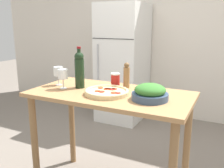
{
  "coord_description": "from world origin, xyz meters",
  "views": [
    {
      "loc": [
        0.84,
        -1.67,
        1.42
      ],
      "look_at": [
        0.0,
        0.03,
        0.95
      ],
      "focal_mm": 40.0,
      "sensor_mm": 36.0,
      "label": 1
    }
  ],
  "objects_px": {
    "wine_glass_far": "(58,72)",
    "salad_bowl": "(150,93)",
    "pepper_mill": "(127,76)",
    "refrigerator": "(123,63)",
    "wine_glass_near": "(63,75)",
    "homemade_pizza": "(107,92)",
    "wine_bottle": "(79,69)",
    "salt_canister": "(115,80)"
  },
  "relations": [
    {
      "from": "refrigerator",
      "to": "salad_bowl",
      "type": "distance_m",
      "value": 1.96
    },
    {
      "from": "homemade_pizza",
      "to": "salt_canister",
      "type": "distance_m",
      "value": 0.24
    },
    {
      "from": "salad_bowl",
      "to": "homemade_pizza",
      "type": "relative_size",
      "value": 0.77
    },
    {
      "from": "salad_bowl",
      "to": "salt_canister",
      "type": "distance_m",
      "value": 0.44
    },
    {
      "from": "refrigerator",
      "to": "wine_glass_near",
      "type": "xyz_separation_m",
      "value": [
        0.22,
        -1.73,
        0.16
      ]
    },
    {
      "from": "refrigerator",
      "to": "homemade_pizza",
      "type": "xyz_separation_m",
      "value": [
        0.62,
        -1.72,
        0.07
      ]
    },
    {
      "from": "wine_glass_near",
      "to": "salt_canister",
      "type": "height_order",
      "value": "wine_glass_near"
    },
    {
      "from": "refrigerator",
      "to": "wine_glass_near",
      "type": "relative_size",
      "value": 10.46
    },
    {
      "from": "refrigerator",
      "to": "wine_glass_near",
      "type": "distance_m",
      "value": 1.75
    },
    {
      "from": "refrigerator",
      "to": "wine_glass_near",
      "type": "bearing_deg",
      "value": -82.69
    },
    {
      "from": "wine_glass_far",
      "to": "homemade_pizza",
      "type": "relative_size",
      "value": 0.48
    },
    {
      "from": "homemade_pizza",
      "to": "salt_canister",
      "type": "height_order",
      "value": "salt_canister"
    },
    {
      "from": "wine_glass_far",
      "to": "pepper_mill",
      "type": "relative_size",
      "value": 0.76
    },
    {
      "from": "salt_canister",
      "to": "salad_bowl",
      "type": "bearing_deg",
      "value": -30.94
    },
    {
      "from": "wine_glass_far",
      "to": "salt_canister",
      "type": "height_order",
      "value": "wine_glass_far"
    },
    {
      "from": "refrigerator",
      "to": "salad_bowl",
      "type": "bearing_deg",
      "value": -60.82
    },
    {
      "from": "refrigerator",
      "to": "wine_glass_near",
      "type": "height_order",
      "value": "refrigerator"
    },
    {
      "from": "pepper_mill",
      "to": "salad_bowl",
      "type": "bearing_deg",
      "value": -40.53
    },
    {
      "from": "wine_glass_near",
      "to": "salad_bowl",
      "type": "distance_m",
      "value": 0.74
    },
    {
      "from": "pepper_mill",
      "to": "salad_bowl",
      "type": "xyz_separation_m",
      "value": [
        0.28,
        -0.24,
        -0.05
      ]
    },
    {
      "from": "wine_bottle",
      "to": "wine_glass_far",
      "type": "distance_m",
      "value": 0.22
    },
    {
      "from": "wine_glass_near",
      "to": "homemade_pizza",
      "type": "height_order",
      "value": "wine_glass_near"
    },
    {
      "from": "refrigerator",
      "to": "homemade_pizza",
      "type": "height_order",
      "value": "refrigerator"
    },
    {
      "from": "salad_bowl",
      "to": "homemade_pizza",
      "type": "distance_m",
      "value": 0.33
    },
    {
      "from": "wine_glass_far",
      "to": "salt_canister",
      "type": "xyz_separation_m",
      "value": [
        0.47,
        0.16,
        -0.06
      ]
    },
    {
      "from": "pepper_mill",
      "to": "salt_canister",
      "type": "xyz_separation_m",
      "value": [
        -0.1,
        -0.01,
        -0.04
      ]
    },
    {
      "from": "wine_glass_far",
      "to": "pepper_mill",
      "type": "xyz_separation_m",
      "value": [
        0.56,
        0.17,
        -0.01
      ]
    },
    {
      "from": "wine_bottle",
      "to": "salad_bowl",
      "type": "distance_m",
      "value": 0.64
    },
    {
      "from": "wine_bottle",
      "to": "homemade_pizza",
      "type": "xyz_separation_m",
      "value": [
        0.3,
        -0.08,
        -0.14
      ]
    },
    {
      "from": "refrigerator",
      "to": "salt_canister",
      "type": "height_order",
      "value": "refrigerator"
    },
    {
      "from": "wine_glass_near",
      "to": "pepper_mill",
      "type": "height_order",
      "value": "pepper_mill"
    },
    {
      "from": "refrigerator",
      "to": "wine_bottle",
      "type": "bearing_deg",
      "value": -78.68
    },
    {
      "from": "refrigerator",
      "to": "salad_bowl",
      "type": "relative_size",
      "value": 6.53
    },
    {
      "from": "refrigerator",
      "to": "salad_bowl",
      "type": "height_order",
      "value": "refrigerator"
    },
    {
      "from": "homemade_pizza",
      "to": "salt_canister",
      "type": "xyz_separation_m",
      "value": [
        -0.04,
        0.23,
        0.04
      ]
    },
    {
      "from": "wine_bottle",
      "to": "wine_glass_far",
      "type": "bearing_deg",
      "value": -178.91
    },
    {
      "from": "wine_glass_far",
      "to": "salad_bowl",
      "type": "relative_size",
      "value": 0.62
    },
    {
      "from": "wine_glass_near",
      "to": "salt_canister",
      "type": "relative_size",
      "value": 1.37
    },
    {
      "from": "salad_bowl",
      "to": "refrigerator",
      "type": "bearing_deg",
      "value": 119.18
    },
    {
      "from": "salad_bowl",
      "to": "salt_canister",
      "type": "relative_size",
      "value": 2.19
    },
    {
      "from": "wine_glass_near",
      "to": "salt_canister",
      "type": "distance_m",
      "value": 0.44
    },
    {
      "from": "wine_glass_near",
      "to": "salad_bowl",
      "type": "xyz_separation_m",
      "value": [
        0.74,
        0.01,
        -0.06
      ]
    }
  ]
}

